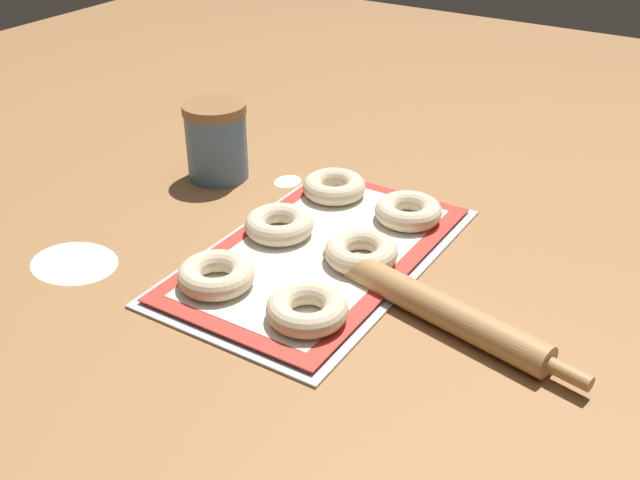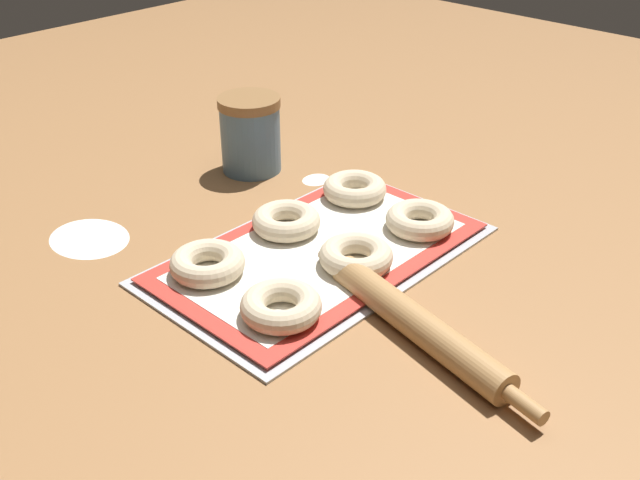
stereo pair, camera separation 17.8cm
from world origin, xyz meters
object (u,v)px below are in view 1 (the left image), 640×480
Objects in this scene: baking_tray at (320,254)px; bagel_front_left at (307,309)px; bagel_front_right at (408,211)px; bagel_front_center at (361,252)px; bagel_back_center at (279,224)px; rolling_pin at (442,310)px; flour_canister at (217,141)px; bagel_back_left at (216,275)px; bagel_back_right at (334,187)px.

baking_tray is 4.73× the size of bagel_front_left.
bagel_front_center is at bearing 179.07° from bagel_front_right.
bagel_front_left and bagel_back_center have the same top height.
baking_tray is 1.24× the size of rolling_pin.
bagel_front_left is 0.46m from flour_canister.
rolling_pin is at bearing -71.77° from bagel_back_left.
bagel_back_left is 0.26× the size of rolling_pin.
bagel_front_center is 1.00× the size of bagel_back_left.
bagel_back_center is 0.29m from rolling_pin.
flour_canister is at bearing 96.61° from bagel_back_right.
bagel_front_left is (-0.15, -0.07, 0.02)m from baking_tray.
bagel_back_right is 0.35m from rolling_pin.
bagel_front_left is 0.15m from bagel_front_center.
flour_canister is (0.28, 0.36, 0.04)m from bagel_front_left.
bagel_front_left is at bearing -154.51° from bagel_back_right.
bagel_front_right is 0.20m from bagel_back_center.
bagel_front_center is at bearing -91.64° from bagel_back_center.
bagel_front_right is 1.00× the size of bagel_back_left.
baking_tray is 4.73× the size of bagel_back_center.
rolling_pin is (-0.19, -0.50, -0.05)m from flour_canister.
bagel_back_center is at bearing 77.70° from rolling_pin.
bagel_front_left is 1.00× the size of bagel_back_left.
bagel_front_left is 0.14m from bagel_back_left.
bagel_front_left reaches higher than rolling_pin.
flour_canister reaches higher than bagel_back_right.
bagel_back_center is (0.00, 0.14, 0.00)m from bagel_front_center.
bagel_back_left is at bearing 155.47° from baking_tray.
bagel_front_left is at bearing 123.95° from rolling_pin.
bagel_front_right and bagel_back_right have the same top height.
flour_canister is 0.34× the size of rolling_pin.
bagel_back_center is at bearing 134.06° from bagel_front_right.
rolling_pin is (-0.06, -0.15, -0.01)m from bagel_front_center.
bagel_back_right is at bearing 53.21° from rolling_pin.
bagel_back_left is (-0.15, 0.07, 0.02)m from baking_tray.
flour_canister is (0.28, 0.22, 0.04)m from bagel_back_left.
flour_canister is at bearing 59.81° from bagel_back_center.
bagel_front_center is 0.16m from rolling_pin.
bagel_front_left is 0.77× the size of flour_canister.
rolling_pin reaches higher than baking_tray.
bagel_front_left reaches higher than baking_tray.
flour_canister is (-0.01, 0.35, 0.04)m from bagel_front_right.
bagel_back_left is at bearing 89.76° from bagel_front_left.
bagel_back_left and bagel_back_center have the same top height.
baking_tray is 0.22m from rolling_pin.
bagel_back_left is 0.29m from rolling_pin.
bagel_front_center is 0.20m from bagel_back_right.
rolling_pin is at bearing -104.77° from baking_tray.
bagel_front_center is 1.00× the size of bagel_front_right.
bagel_front_center is at bearing -41.33° from bagel_back_left.
flour_canister reaches higher than bagel_back_center.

